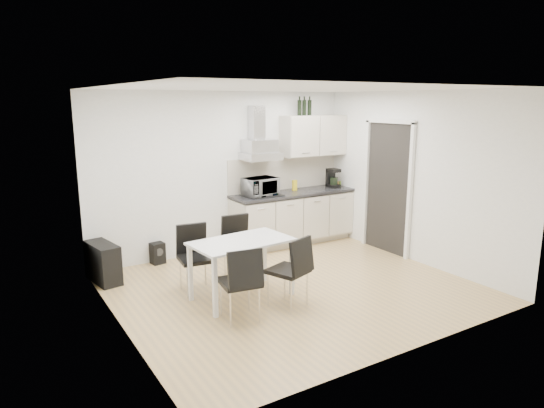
# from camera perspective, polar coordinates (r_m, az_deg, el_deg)

# --- Properties ---
(ground) EXTENTS (4.50, 4.50, 0.00)m
(ground) POSITION_cam_1_polar(r_m,az_deg,el_deg) (6.59, 2.42, -9.79)
(ground) COLOR tan
(ground) RESTS_ON ground
(wall_back) EXTENTS (4.50, 0.10, 2.60)m
(wall_back) POSITION_cam_1_polar(r_m,az_deg,el_deg) (7.93, -5.62, 3.68)
(wall_back) COLOR white
(wall_back) RESTS_ON ground
(wall_front) EXTENTS (4.50, 0.10, 2.60)m
(wall_front) POSITION_cam_1_polar(r_m,az_deg,el_deg) (4.74, 16.23, -2.49)
(wall_front) COLOR white
(wall_front) RESTS_ON ground
(wall_left) EXTENTS (0.10, 4.00, 2.60)m
(wall_left) POSITION_cam_1_polar(r_m,az_deg,el_deg) (5.32, -17.98, -1.03)
(wall_left) COLOR white
(wall_left) RESTS_ON ground
(wall_right) EXTENTS (0.10, 4.00, 2.60)m
(wall_right) POSITION_cam_1_polar(r_m,az_deg,el_deg) (7.69, 16.55, 2.97)
(wall_right) COLOR white
(wall_right) RESTS_ON ground
(ceiling) EXTENTS (4.50, 4.50, 0.00)m
(ceiling) POSITION_cam_1_polar(r_m,az_deg,el_deg) (6.11, 2.64, 13.46)
(ceiling) COLOR white
(ceiling) RESTS_ON wall_back
(doorway) EXTENTS (0.08, 1.04, 2.10)m
(doorway) POSITION_cam_1_polar(r_m,az_deg,el_deg) (8.08, 13.37, 1.76)
(doorway) COLOR white
(doorway) RESTS_ON ground
(kitchenette) EXTENTS (2.22, 0.64, 2.52)m
(kitchenette) POSITION_cam_1_polar(r_m,az_deg,el_deg) (8.37, 2.54, 0.91)
(kitchenette) COLOR beige
(kitchenette) RESTS_ON ground
(dining_table) EXTENTS (1.29, 0.81, 0.75)m
(dining_table) POSITION_cam_1_polar(r_m,az_deg,el_deg) (6.07, -3.60, -5.18)
(dining_table) COLOR white
(dining_table) RESTS_ON ground
(chair_far_left) EXTENTS (0.50, 0.55, 0.88)m
(chair_far_left) POSITION_cam_1_polar(r_m,az_deg,el_deg) (6.37, -8.93, -6.48)
(chair_far_left) COLOR black
(chair_far_left) RESTS_ON ground
(chair_far_right) EXTENTS (0.49, 0.54, 0.88)m
(chair_far_right) POSITION_cam_1_polar(r_m,az_deg,el_deg) (6.79, -3.76, -5.17)
(chair_far_right) COLOR black
(chair_far_right) RESTS_ON ground
(chair_near_left) EXTENTS (0.51, 0.56, 0.88)m
(chair_near_left) POSITION_cam_1_polar(r_m,az_deg,el_deg) (5.54, -3.82, -9.26)
(chair_near_left) COLOR black
(chair_near_left) RESTS_ON ground
(chair_near_right) EXTENTS (0.59, 0.62, 0.88)m
(chair_near_right) POSITION_cam_1_polar(r_m,az_deg,el_deg) (5.88, 1.89, -7.93)
(chair_near_right) COLOR black
(chair_near_right) RESTS_ON ground
(guitar_amp) EXTENTS (0.39, 0.69, 0.54)m
(guitar_amp) POSITION_cam_1_polar(r_m,az_deg,el_deg) (7.09, -19.27, -6.53)
(guitar_amp) COLOR black
(guitar_amp) RESTS_ON ground
(floor_speaker) EXTENTS (0.22, 0.20, 0.33)m
(floor_speaker) POSITION_cam_1_polar(r_m,az_deg,el_deg) (7.65, -13.32, -5.65)
(floor_speaker) COLOR black
(floor_speaker) RESTS_ON ground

